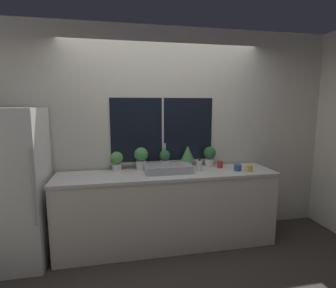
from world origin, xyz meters
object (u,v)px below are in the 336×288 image
(potted_plant_center, at_px, (165,159))
(potted_plant_far_right, at_px, (210,155))
(mug_yellow, at_px, (249,168))
(soap_bottle, at_px, (199,166))
(mug_blue, at_px, (238,168))
(sink, at_px, (168,168))
(potted_plant_left, at_px, (141,157))
(potted_plant_right, at_px, (188,155))
(mug_red, at_px, (220,164))
(potted_plant_far_left, at_px, (117,160))
(refrigerator, at_px, (12,188))

(potted_plant_center, height_order, potted_plant_far_right, potted_plant_far_right)
(mug_yellow, bearing_deg, soap_bottle, 167.18)
(potted_plant_far_right, distance_m, mug_blue, 0.40)
(soap_bottle, height_order, mug_blue, soap_bottle)
(sink, xyz_separation_m, potted_plant_left, (-0.31, 0.18, 0.11))
(potted_plant_right, relative_size, potted_plant_far_right, 1.10)
(sink, bearing_deg, mug_red, 6.22)
(mug_red, bearing_deg, soap_bottle, -160.51)
(potted_plant_far_left, relative_size, mug_blue, 2.58)
(potted_plant_far_right, xyz_separation_m, soap_bottle, (-0.21, -0.22, -0.08))
(potted_plant_center, bearing_deg, potted_plant_left, 180.00)
(potted_plant_center, relative_size, potted_plant_right, 0.83)
(refrigerator, bearing_deg, soap_bottle, 0.95)
(refrigerator, relative_size, mug_yellow, 20.58)
(potted_plant_center, bearing_deg, potted_plant_right, 0.00)
(mug_red, bearing_deg, potted_plant_far_left, 175.47)
(potted_plant_right, bearing_deg, mug_red, -14.30)
(mug_red, bearing_deg, refrigerator, -176.52)
(refrigerator, bearing_deg, potted_plant_far_right, 6.19)
(potted_plant_far_right, height_order, soap_bottle, potted_plant_far_right)
(sink, xyz_separation_m, potted_plant_center, (-0.00, 0.18, 0.08))
(refrigerator, relative_size, mug_blue, 18.27)
(potted_plant_far_left, distance_m, potted_plant_center, 0.60)
(refrigerator, relative_size, potted_plant_right, 5.93)
(potted_plant_right, xyz_separation_m, potted_plant_far_right, (0.30, 0.00, -0.02))
(potted_plant_far_right, relative_size, soap_bottle, 1.57)
(refrigerator, distance_m, potted_plant_far_right, 2.34)
(potted_plant_left, xyz_separation_m, potted_plant_center, (0.30, 0.00, -0.03))
(refrigerator, height_order, mug_blue, refrigerator)
(potted_plant_center, distance_m, mug_yellow, 1.05)
(refrigerator, height_order, potted_plant_center, refrigerator)
(potted_plant_center, height_order, potted_plant_right, potted_plant_right)
(mug_red, bearing_deg, potted_plant_right, 165.70)
(potted_plant_center, bearing_deg, mug_blue, -18.29)
(potted_plant_far_right, height_order, mug_red, potted_plant_far_right)
(potted_plant_center, distance_m, potted_plant_right, 0.30)
(refrigerator, xyz_separation_m, potted_plant_far_right, (2.32, 0.25, 0.21))
(sink, distance_m, potted_plant_right, 0.37)
(potted_plant_center, bearing_deg, refrigerator, -171.65)
(potted_plant_far_left, distance_m, mug_red, 1.32)
(potted_plant_far_left, bearing_deg, sink, -16.58)
(soap_bottle, height_order, mug_red, soap_bottle)
(soap_bottle, relative_size, mug_red, 1.95)
(refrigerator, bearing_deg, mug_red, 3.48)
(potted_plant_far_right, bearing_deg, mug_red, -44.57)
(potted_plant_far_left, bearing_deg, soap_bottle, -12.26)
(potted_plant_center, bearing_deg, potted_plant_far_left, 180.00)
(potted_plant_center, relative_size, mug_blue, 2.57)
(potted_plant_right, bearing_deg, mug_yellow, -27.16)
(potted_plant_far_left, distance_m, soap_bottle, 1.02)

